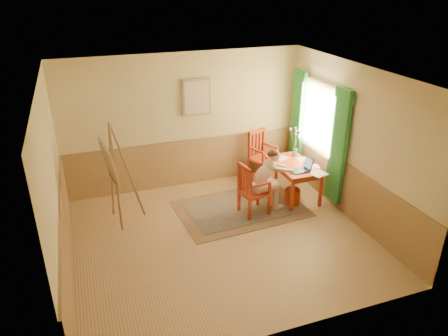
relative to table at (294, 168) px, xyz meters
name	(u,v)px	position (x,y,z in m)	size (l,w,h in m)	color
room	(221,164)	(-1.86, -0.94, 0.77)	(5.04, 4.54, 2.84)	tan
wainscot	(207,192)	(-1.86, -0.14, -0.13)	(5.00, 4.50, 1.00)	#A07A4E
window	(317,129)	(0.55, 0.16, 0.71)	(0.12, 2.01, 2.20)	white
wall_portrait	(196,97)	(-1.61, 1.26, 1.27)	(0.60, 0.05, 0.76)	tan
rug	(241,209)	(-1.18, -0.14, -0.62)	(2.49, 1.75, 0.02)	#8C7251
table	(294,168)	(0.00, 0.00, 0.00)	(0.72, 1.20, 0.72)	#C94421
chair_left	(252,190)	(-1.06, -0.38, -0.11)	(0.53, 0.52, 1.03)	#C94421
chair_back	(262,155)	(-0.24, 1.02, -0.09)	(0.62, 0.63, 1.08)	#C94421
figure	(266,178)	(-0.77, -0.35, 0.06)	(0.95, 0.46, 1.24)	beige
laptop	(302,168)	(0.00, -0.32, 0.14)	(0.43, 0.28, 0.25)	#1E2338
papers	(304,164)	(0.18, -0.08, 0.09)	(0.75, 1.21, 0.00)	white
vase	(295,143)	(0.21, 0.39, 0.37)	(0.22, 0.32, 0.61)	#3F724C
wastebasket	(292,197)	(-0.16, -0.29, -0.47)	(0.30, 0.30, 0.32)	#A72F0A
easel	(112,165)	(-3.47, 0.19, 0.51)	(0.69, 0.86, 1.92)	brown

